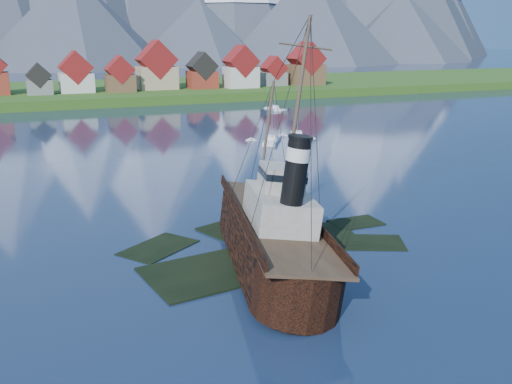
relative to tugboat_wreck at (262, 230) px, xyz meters
name	(u,v)px	position (x,y,z in m)	size (l,w,h in m)	color
ground	(258,255)	(0.02, 1.18, -3.15)	(1400.00, 1400.00, 0.00)	#162540
shoal	(265,249)	(1.79, 3.33, -3.50)	(31.71, 21.24, 1.14)	black
shore_bank	(79,96)	(0.02, 171.18, -3.15)	(600.00, 80.00, 3.20)	#244B15
seawall	(92,108)	(0.02, 133.18, -3.15)	(600.00, 2.50, 2.00)	#3F3D38
tugboat_wreck	(262,230)	(0.00, 0.00, 0.00)	(7.36, 31.72, 25.14)	black
sailboat_d	(297,136)	(35.09, 62.01, -2.88)	(5.24, 8.99, 12.00)	silver
sailboat_e	(275,109)	(50.83, 108.47, -2.93)	(4.35, 9.08, 10.22)	silver
sailboat_f	(272,141)	(27.69, 59.11, -2.89)	(7.73, 10.05, 11.85)	silver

